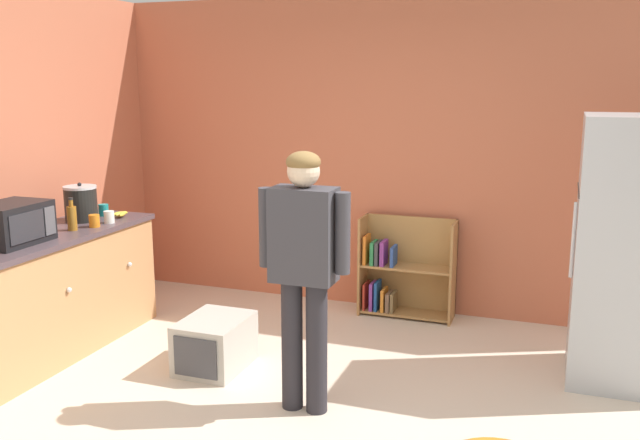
% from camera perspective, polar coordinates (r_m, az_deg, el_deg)
% --- Properties ---
extents(ground_plane, '(12.00, 12.00, 0.00)m').
position_cam_1_polar(ground_plane, '(4.17, -1.13, -17.01)').
color(ground_plane, beige).
rests_on(ground_plane, ground).
extents(back_wall, '(5.20, 0.06, 2.70)m').
position_cam_1_polar(back_wall, '(5.93, 6.90, 5.28)').
color(back_wall, '#C36848').
rests_on(back_wall, ground).
extents(left_side_wall, '(0.06, 2.99, 2.70)m').
position_cam_1_polar(left_side_wall, '(5.81, -23.18, 4.29)').
color(left_side_wall, '#C86C4C').
rests_on(left_side_wall, ground).
extents(kitchen_counter, '(0.65, 2.17, 0.90)m').
position_cam_1_polar(kitchen_counter, '(5.34, -22.69, -6.14)').
color(kitchen_counter, tan).
rests_on(kitchen_counter, ground).
extents(refrigerator, '(0.73, 0.68, 1.78)m').
position_cam_1_polar(refrigerator, '(4.93, 24.49, -2.44)').
color(refrigerator, '#B7BABF').
rests_on(refrigerator, ground).
extents(bookshelf, '(0.80, 0.28, 0.85)m').
position_cam_1_polar(bookshelf, '(5.93, 6.76, -4.39)').
color(bookshelf, '#AD7D47').
rests_on(bookshelf, ground).
extents(standing_person, '(0.57, 0.22, 1.60)m').
position_cam_1_polar(standing_person, '(4.05, -1.35, -3.31)').
color(standing_person, '#29272D').
rests_on(standing_person, ground).
extents(pet_carrier, '(0.42, 0.55, 0.36)m').
position_cam_1_polar(pet_carrier, '(4.94, -8.75, -10.11)').
color(pet_carrier, beige).
rests_on(pet_carrier, ground).
extents(microwave, '(0.37, 0.48, 0.28)m').
position_cam_1_polar(microwave, '(5.09, -24.34, -0.27)').
color(microwave, black).
rests_on(microwave, kitchen_counter).
extents(crock_pot, '(0.26, 0.26, 0.31)m').
position_cam_1_polar(crock_pot, '(5.71, -19.29, 1.32)').
color(crock_pot, black).
rests_on(crock_pot, kitchen_counter).
extents(banana_bunch, '(0.12, 0.16, 0.04)m').
position_cam_1_polar(banana_bunch, '(5.79, -16.21, 0.50)').
color(banana_bunch, yellow).
rests_on(banana_bunch, kitchen_counter).
extents(amber_bottle, '(0.07, 0.07, 0.25)m').
position_cam_1_polar(amber_bottle, '(5.38, -19.95, 0.21)').
color(amber_bottle, '#9E661E').
rests_on(amber_bottle, kitchen_counter).
extents(white_cup, '(0.08, 0.08, 0.09)m').
position_cam_1_polar(white_cup, '(5.57, -17.15, 0.24)').
color(white_cup, white).
rests_on(white_cup, kitchen_counter).
extents(orange_cup, '(0.08, 0.08, 0.09)m').
position_cam_1_polar(orange_cup, '(5.46, -18.27, -0.07)').
color(orange_cup, orange).
rests_on(orange_cup, kitchen_counter).
extents(teal_cup, '(0.08, 0.08, 0.09)m').
position_cam_1_polar(teal_cup, '(5.89, -17.57, 0.80)').
color(teal_cup, teal).
rests_on(teal_cup, kitchen_counter).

